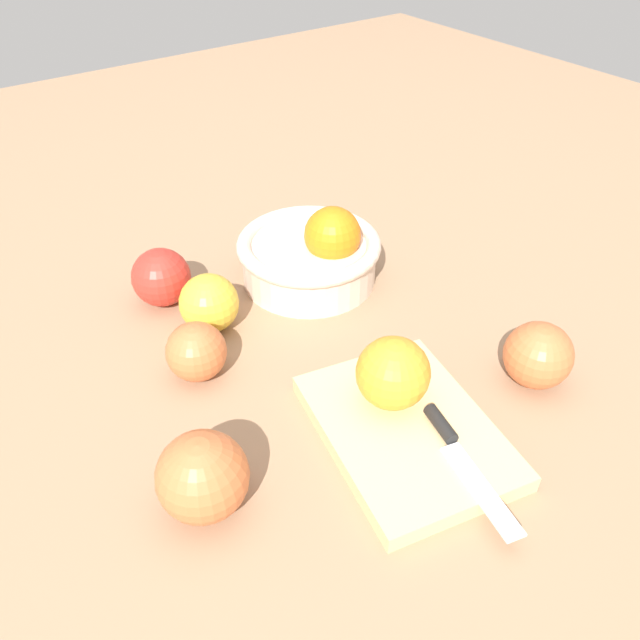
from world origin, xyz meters
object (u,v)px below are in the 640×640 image
object	(u,v)px
bowl	(312,254)
orange_on_board	(393,373)
knife	(458,450)
cutting_board	(407,430)
apple_back_right	(538,355)
apple_front_left	(196,352)
apple_front_left_2	(161,277)
apple_front_right	(203,477)
apple_front_left_3	(209,303)

from	to	relation	value
bowl	orange_on_board	bearing A→B (deg)	-17.26
orange_on_board	knife	size ratio (longest dim) A/B	0.50
cutting_board	apple_back_right	size ratio (longest dim) A/B	2.89
bowl	apple_back_right	bearing A→B (deg)	15.32
apple_front_left	apple_back_right	world-z (taller)	apple_back_right
apple_front_left_2	knife	bearing A→B (deg)	15.19
cutting_board	knife	bearing A→B (deg)	13.02
bowl	orange_on_board	distance (m)	0.26
apple_front_left	cutting_board	bearing A→B (deg)	31.74
cutting_board	apple_front_right	bearing A→B (deg)	-102.46
apple_front_left_2	orange_on_board	bearing A→B (deg)	18.33
knife	apple_front_left_2	world-z (taller)	apple_front_left_2
cutting_board	apple_back_right	distance (m)	0.17
cutting_board	apple_front_left	distance (m)	0.25
orange_on_board	apple_front_left_3	world-z (taller)	orange_on_board
orange_on_board	apple_front_left_3	xyz separation A→B (m)	(-0.24, -0.08, -0.02)
apple_front_left_2	apple_front_right	bearing A→B (deg)	-18.47
cutting_board	apple_front_left_2	size ratio (longest dim) A/B	2.89
cutting_board	apple_front_left_2	xyz separation A→B (m)	(-0.36, -0.10, 0.03)
apple_front_left	apple_front_left_3	world-z (taller)	apple_front_left_3
orange_on_board	apple_front_left	size ratio (longest dim) A/B	1.12
apple_front_left_2	cutting_board	bearing A→B (deg)	15.53
bowl	knife	size ratio (longest dim) A/B	1.24
apple_front_left	apple_front_left_3	bearing A→B (deg)	142.36
apple_front_left_2	apple_front_right	size ratio (longest dim) A/B	0.90
knife	apple_front_left	xyz separation A→B (m)	(-0.26, -0.14, 0.01)
apple_front_left_3	apple_front_left_2	bearing A→B (deg)	-163.90
knife	apple_front_left_2	xyz separation A→B (m)	(-0.42, -0.11, 0.01)
apple_front_left	apple_back_right	xyz separation A→B (m)	(0.23, 0.30, 0.00)
cutting_board	orange_on_board	size ratio (longest dim) A/B	2.85
apple_back_right	apple_front_right	xyz separation A→B (m)	(-0.07, -0.37, 0.00)
orange_on_board	apple_front_left_2	xyz separation A→B (m)	(-0.32, -0.11, -0.02)
cutting_board	bowl	bearing A→B (deg)	163.38
orange_on_board	apple_front_left_3	distance (m)	0.26
apple_front_left	apple_front_left_3	size ratio (longest dim) A/B	0.93
knife	apple_back_right	distance (m)	0.16
apple_front_left_3	apple_front_right	distance (m)	0.26
apple_back_right	apple_front_right	size ratio (longest dim) A/B	0.90
apple_front_left_3	knife	bearing A→B (deg)	14.96
apple_back_right	apple_front_left_3	bearing A→B (deg)	-140.39
bowl	apple_front_left_2	bearing A→B (deg)	-111.30
bowl	apple_front_left_2	world-z (taller)	bowl
knife	apple_front_left_3	bearing A→B (deg)	-165.04
apple_back_right	apple_front_right	world-z (taller)	apple_front_right
bowl	orange_on_board	xyz separation A→B (m)	(0.25, -0.08, 0.02)
apple_front_left	apple_front_right	xyz separation A→B (m)	(0.16, -0.08, 0.01)
knife	apple_front_right	bearing A→B (deg)	-115.06
apple_front_left_3	apple_front_right	bearing A→B (deg)	-29.19
apple_front_left	bowl	bearing A→B (deg)	110.32
apple_back_right	cutting_board	bearing A→B (deg)	-97.07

